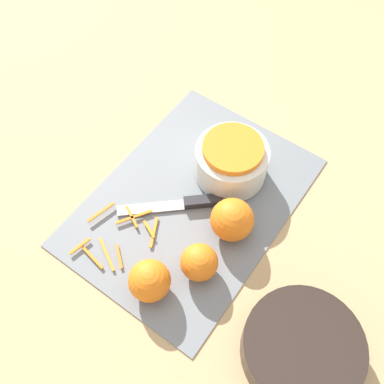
{
  "coord_description": "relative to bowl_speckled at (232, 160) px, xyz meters",
  "views": [
    {
      "loc": [
        0.36,
        0.25,
        0.76
      ],
      "look_at": [
        0.0,
        0.0,
        0.04
      ],
      "focal_mm": 42.0,
      "sensor_mm": 36.0,
      "label": 1
    }
  ],
  "objects": [
    {
      "name": "peel_pile",
      "position": [
        0.24,
        -0.09,
        -0.04
      ],
      "size": [
        0.16,
        0.13,
        0.01
      ],
      "color": "orange",
      "rests_on": "cutting_board"
    },
    {
      "name": "bowl_dark",
      "position": [
        0.23,
        0.28,
        -0.02
      ],
      "size": [
        0.19,
        0.19,
        0.05
      ],
      "color": "black",
      "rests_on": "ground_plane"
    },
    {
      "name": "ground_plane",
      "position": [
        0.1,
        -0.02,
        -0.05
      ],
      "size": [
        4.0,
        4.0,
        0.0
      ],
      "primitive_type": "plane",
      "color": "tan"
    },
    {
      "name": "bowl_speckled",
      "position": [
        0.0,
        0.0,
        0.0
      ],
      "size": [
        0.14,
        0.14,
        0.09
      ],
      "color": "silver",
      "rests_on": "cutting_board"
    },
    {
      "name": "orange_back",
      "position": [
        0.28,
        0.02,
        -0.01
      ],
      "size": [
        0.07,
        0.07,
        0.07
      ],
      "color": "orange",
      "rests_on": "cutting_board"
    },
    {
      "name": "knife",
      "position": [
        0.1,
        -0.01,
        -0.04
      ],
      "size": [
        0.17,
        0.18,
        0.02
      ],
      "rotation": [
        0.0,
        0.0,
        -0.84
      ],
      "color": "#232328",
      "rests_on": "cutting_board"
    },
    {
      "name": "orange_left",
      "position": [
        0.11,
        0.07,
        -0.0
      ],
      "size": [
        0.08,
        0.08,
        0.08
      ],
      "color": "orange",
      "rests_on": "cutting_board"
    },
    {
      "name": "cutting_board",
      "position": [
        0.1,
        -0.02,
        -0.05
      ],
      "size": [
        0.48,
        0.34,
        0.01
      ],
      "color": "slate",
      "rests_on": "ground_plane"
    },
    {
      "name": "orange_right",
      "position": [
        0.21,
        0.07,
        -0.01
      ],
      "size": [
        0.07,
        0.07,
        0.07
      ],
      "color": "orange",
      "rests_on": "cutting_board"
    }
  ]
}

